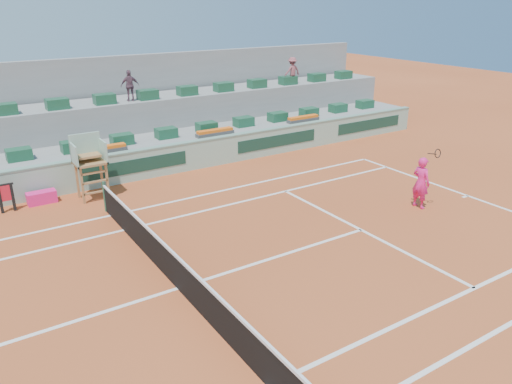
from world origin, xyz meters
TOP-DOWN VIEW (x-y plane):
  - ground at (0.00, 0.00)m, footprint 90.00×90.00m
  - seating_tier_lower at (0.00, 10.70)m, footprint 36.00×4.00m
  - seating_tier_upper at (0.00, 12.30)m, footprint 36.00×2.40m
  - stadium_back_wall at (0.00, 13.90)m, footprint 36.00×0.40m
  - player_bag at (-1.72, 7.94)m, footprint 1.00×0.44m
  - spectator_mid at (3.21, 11.71)m, footprint 0.86×0.48m
  - spectator_right at (12.20, 11.61)m, footprint 0.94×0.56m
  - court_lines at (0.00, 0.00)m, footprint 23.89×11.09m
  - tennis_net at (0.00, 0.00)m, footprint 0.10×11.97m
  - advertising_hoarding at (0.02, 8.50)m, footprint 36.00×0.34m
  - umpire_chair at (0.00, 7.50)m, footprint 1.10×0.90m
  - seat_row_lower at (0.00, 9.80)m, footprint 32.90×0.60m
  - seat_row_upper at (0.00, 11.70)m, footprint 32.90×0.60m
  - flower_planters at (-1.50, 9.00)m, footprint 26.80×0.36m
  - towel_rack at (-2.86, 7.74)m, footprint 0.58×0.10m
  - tennis_player at (9.45, 0.30)m, footprint 0.48×0.91m

SIDE VIEW (x-z plane):
  - ground at x=0.00m, z-range 0.00..0.00m
  - court_lines at x=0.00m, z-range 0.00..0.01m
  - player_bag at x=-1.72m, z-range 0.00..0.44m
  - tennis_net at x=0.00m, z-range -0.02..1.08m
  - seating_tier_lower at x=0.00m, z-range 0.00..1.20m
  - towel_rack at x=-2.86m, z-range 0.09..1.12m
  - advertising_hoarding at x=0.02m, z-range 0.00..1.26m
  - tennis_player at x=9.45m, z-range -0.21..2.07m
  - seating_tier_upper at x=0.00m, z-range 0.00..2.60m
  - flower_planters at x=-1.50m, z-range 1.19..1.47m
  - seat_row_lower at x=0.00m, z-range 1.20..1.64m
  - umpire_chair at x=0.00m, z-range 0.34..2.74m
  - stadium_back_wall at x=0.00m, z-range 0.00..4.40m
  - seat_row_upper at x=0.00m, z-range 2.60..3.04m
  - spectator_mid at x=3.21m, z-range 2.60..3.99m
  - spectator_right at x=12.20m, z-range 2.60..4.04m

